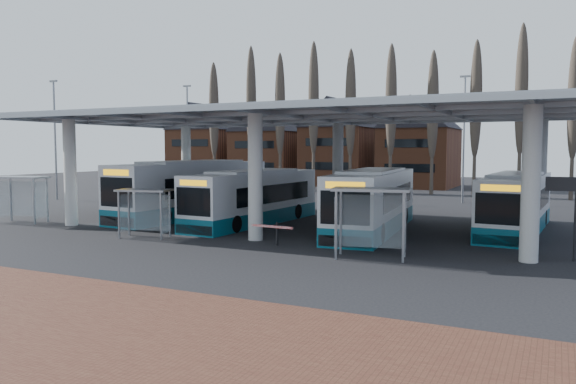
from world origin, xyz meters
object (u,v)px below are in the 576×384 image
at_px(bus_0, 194,190).
at_px(bus_3, 517,204).
at_px(bus_1, 255,198).
at_px(shelter_1, 146,202).
at_px(shelter_2, 371,207).
at_px(bus_2, 373,202).
at_px(shelter_0, 24,189).

bearing_deg(bus_0, bus_3, 9.48).
height_order(bus_1, bus_3, bus_1).
xyz_separation_m(shelter_1, shelter_2, (11.56, -0.21, 0.31)).
bearing_deg(bus_2, shelter_0, -169.45).
relative_size(bus_1, shelter_0, 3.56).
xyz_separation_m(shelter_0, shelter_2, (21.81, -1.54, 0.05)).
height_order(bus_0, shelter_1, bus_0).
relative_size(bus_2, bus_3, 1.06).
bearing_deg(shelter_2, shelter_0, 164.53).
relative_size(bus_0, bus_3, 1.16).
relative_size(bus_0, shelter_1, 4.70).
height_order(bus_3, shelter_1, bus_3).
bearing_deg(shelter_1, bus_3, 17.79).
height_order(bus_0, bus_2, bus_0).
distance_m(bus_2, bus_3, 7.50).
bearing_deg(bus_2, bus_0, 168.82).
bearing_deg(bus_2, shelter_1, -149.05).
distance_m(bus_1, bus_3, 14.35).
relative_size(bus_2, shelter_0, 3.75).
bearing_deg(shelter_0, shelter_1, -19.73).
bearing_deg(bus_1, shelter_0, -153.01).
distance_m(bus_3, shelter_2, 11.26).
xyz_separation_m(bus_2, bus_3, (6.85, 3.06, -0.08)).
xyz_separation_m(bus_1, bus_2, (7.15, 0.05, 0.07)).
bearing_deg(shelter_1, bus_2, 22.58).
relative_size(bus_2, shelter_2, 3.67).
bearing_deg(bus_3, shelter_0, -158.40).
height_order(bus_0, shelter_0, bus_0).
relative_size(shelter_1, shelter_2, 0.86).
bearing_deg(shelter_0, bus_0, 30.94).
height_order(bus_2, shelter_1, bus_2).
bearing_deg(shelter_0, shelter_2, -16.39).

